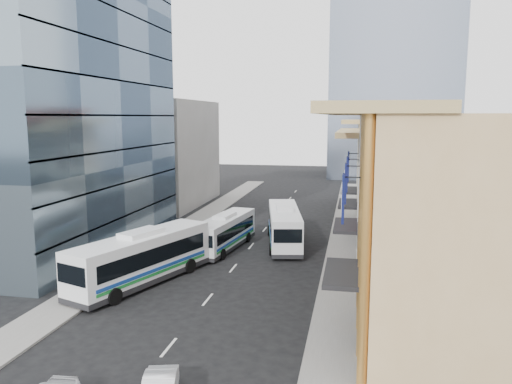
% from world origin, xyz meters
% --- Properties ---
extents(ground, '(200.00, 200.00, 0.00)m').
position_xyz_m(ground, '(0.00, 0.00, 0.00)').
color(ground, black).
rests_on(ground, ground).
extents(sidewalk_right, '(3.00, 90.00, 0.15)m').
position_xyz_m(sidewalk_right, '(8.50, 22.00, 0.07)').
color(sidewalk_right, slate).
rests_on(sidewalk_right, ground).
extents(sidewalk_left, '(3.00, 90.00, 0.15)m').
position_xyz_m(sidewalk_left, '(-8.50, 22.00, 0.07)').
color(sidewalk_left, slate).
rests_on(sidewalk_left, ground).
extents(shophouse_tan, '(8.00, 14.00, 12.00)m').
position_xyz_m(shophouse_tan, '(14.00, 5.00, 6.00)').
color(shophouse_tan, '#D8B47C').
rests_on(shophouse_tan, ground).
extents(shophouse_red, '(8.00, 10.00, 12.00)m').
position_xyz_m(shophouse_red, '(14.00, 17.00, 6.00)').
color(shophouse_red, maroon).
rests_on(shophouse_red, ground).
extents(shophouse_cream_near, '(8.00, 9.00, 10.00)m').
position_xyz_m(shophouse_cream_near, '(14.00, 26.50, 5.00)').
color(shophouse_cream_near, beige).
rests_on(shophouse_cream_near, ground).
extents(shophouse_cream_mid, '(8.00, 9.00, 10.00)m').
position_xyz_m(shophouse_cream_mid, '(14.00, 35.50, 5.00)').
color(shophouse_cream_mid, beige).
rests_on(shophouse_cream_mid, ground).
extents(shophouse_cream_far, '(8.00, 12.00, 11.00)m').
position_xyz_m(shophouse_cream_far, '(14.00, 46.00, 5.50)').
color(shophouse_cream_far, beige).
rests_on(shophouse_cream_far, ground).
extents(office_tower, '(12.00, 26.00, 30.00)m').
position_xyz_m(office_tower, '(-17.00, 19.00, 15.00)').
color(office_tower, '#3A4C5D').
rests_on(office_tower, ground).
extents(office_block_far, '(10.00, 18.00, 14.00)m').
position_xyz_m(office_block_far, '(-16.00, 42.00, 7.00)').
color(office_block_far, gray).
rests_on(office_block_far, ground).
extents(bus_left_near, '(6.84, 12.54, 3.94)m').
position_xyz_m(bus_left_near, '(-5.50, 10.20, 1.97)').
color(bus_left_near, white).
rests_on(bus_left_near, ground).
extents(bus_left_far, '(3.68, 10.34, 3.25)m').
position_xyz_m(bus_left_far, '(-2.15, 20.60, 1.62)').
color(bus_left_far, silver).
rests_on(bus_left_far, ground).
extents(bus_right, '(4.87, 11.94, 3.73)m').
position_xyz_m(bus_right, '(2.91, 23.21, 1.87)').
color(bus_right, silver).
rests_on(bus_right, ground).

